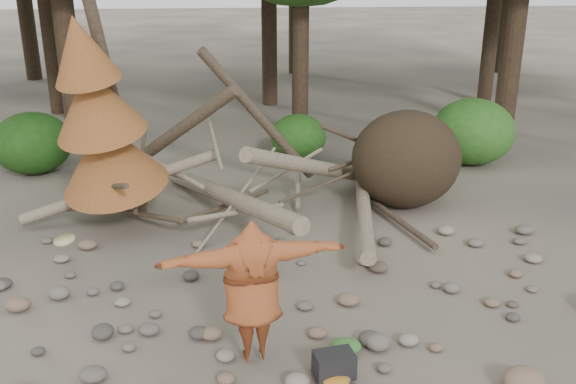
{
  "coord_description": "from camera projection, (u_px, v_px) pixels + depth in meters",
  "views": [
    {
      "loc": [
        -0.87,
        -7.69,
        4.78
      ],
      "look_at": [
        -0.03,
        1.5,
        1.4
      ],
      "focal_mm": 40.0,
      "sensor_mm": 36.0,
      "label": 1
    }
  ],
  "objects": [
    {
      "name": "frisbee_thrower",
      "position": [
        252.0,
        290.0,
        7.74
      ],
      "size": [
        3.51,
        0.95,
        1.84
      ],
      "color": "brown",
      "rests_on": "ground"
    },
    {
      "name": "bush_right",
      "position": [
        473.0,
        131.0,
        15.61
      ],
      "size": [
        2.0,
        2.0,
        1.6
      ],
      "primitive_type": "ellipsoid",
      "color": "#316D22",
      "rests_on": "ground"
    },
    {
      "name": "deadfall_pile",
      "position": [
        378.0,
        163.0,
        12.72
      ],
      "size": [
        8.55,
        5.24,
        3.3
      ],
      "color": "#332619",
      "rests_on": "ground"
    },
    {
      "name": "cloth_green",
      "position": [
        346.0,
        350.0,
        8.18
      ],
      "size": [
        0.41,
        0.34,
        0.15
      ],
      "primitive_type": "ellipsoid",
      "color": "#336E2C",
      "rests_on": "ground"
    },
    {
      "name": "boulder_front_right",
      "position": [
        524.0,
        380.0,
        7.47
      ],
      "size": [
        0.49,
        0.44,
        0.3
      ],
      "primitive_type": "ellipsoid",
      "color": "#826651",
      "rests_on": "ground"
    },
    {
      "name": "cloth_orange",
      "position": [
        336.0,
        384.0,
        7.54
      ],
      "size": [
        0.32,
        0.26,
        0.12
      ],
      "primitive_type": "ellipsoid",
      "color": "#B4741E",
      "rests_on": "ground"
    },
    {
      "name": "dead_conifer",
      "position": [
        101.0,
        122.0,
        11.07
      ],
      "size": [
        2.06,
        2.16,
        4.35
      ],
      "color": "#4C3F30",
      "rests_on": "ground"
    },
    {
      "name": "bush_left",
      "position": [
        32.0,
        143.0,
        14.93
      ],
      "size": [
        1.8,
        1.8,
        1.44
      ],
      "primitive_type": "ellipsoid",
      "color": "#1E4813",
      "rests_on": "ground"
    },
    {
      "name": "ground",
      "position": [
        300.0,
        323.0,
        8.91
      ],
      "size": [
        120.0,
        120.0,
        0.0
      ],
      "primitive_type": "plane",
      "color": "#514C44",
      "rests_on": "ground"
    },
    {
      "name": "backpack",
      "position": [
        334.0,
        369.0,
        7.66
      ],
      "size": [
        0.52,
        0.39,
        0.31
      ],
      "primitive_type": "cube",
      "rotation": [
        0.0,
        0.0,
        0.17
      ],
      "color": "black",
      "rests_on": "ground"
    },
    {
      "name": "bush_mid",
      "position": [
        298.0,
        137.0,
        16.08
      ],
      "size": [
        1.4,
        1.4,
        1.12
      ],
      "primitive_type": "ellipsoid",
      "color": "#275C1A",
      "rests_on": "ground"
    }
  ]
}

